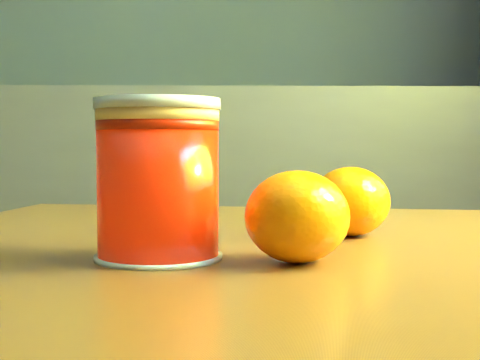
{
  "coord_description": "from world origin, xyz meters",
  "views": [
    {
      "loc": [
        0.9,
        -0.44,
        0.76
      ],
      "look_at": [
        0.91,
        0.04,
        0.74
      ],
      "focal_mm": 50.0,
      "sensor_mm": 36.0,
      "label": 1
    }
  ],
  "objects": [
    {
      "name": "table",
      "position": [
        1.04,
        0.09,
        0.59
      ],
      "size": [
        1.0,
        0.79,
        0.68
      ],
      "rotation": [
        0.0,
        0.0,
        -0.18
      ],
      "color": "brown",
      "rests_on": "ground"
    },
    {
      "name": "juice_glass",
      "position": [
        0.85,
        0.03,
        0.74
      ],
      "size": [
        0.09,
        0.09,
        0.11
      ],
      "rotation": [
        0.0,
        0.0,
        0.39
      ],
      "color": "#FC2005",
      "rests_on": "table"
    },
    {
      "name": "orange_front",
      "position": [
        0.95,
        0.02,
        0.71
      ],
      "size": [
        0.07,
        0.07,
        0.06
      ],
      "primitive_type": "ellipsoid",
      "rotation": [
        0.0,
        0.0,
        -0.0
      ],
      "color": "orange",
      "rests_on": "table"
    },
    {
      "name": "orange_back",
      "position": [
        1.01,
        0.15,
        0.71
      ],
      "size": [
        0.09,
        0.09,
        0.06
      ],
      "primitive_type": "ellipsoid",
      "rotation": [
        0.0,
        0.0,
        0.37
      ],
      "color": "orange",
      "rests_on": "table"
    }
  ]
}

